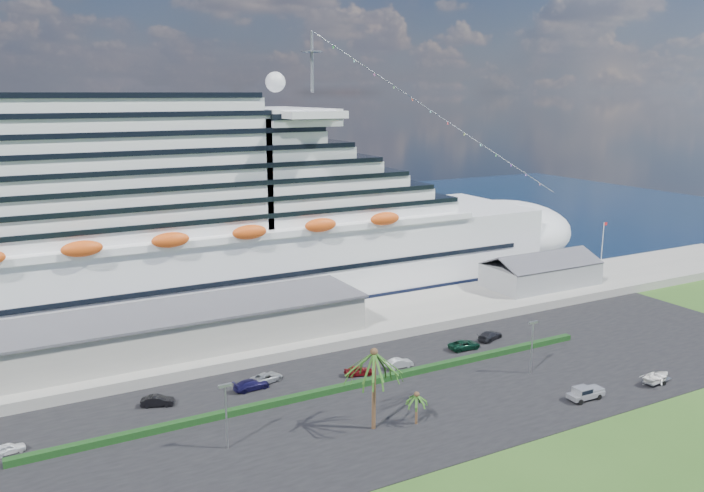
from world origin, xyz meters
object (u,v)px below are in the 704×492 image
pickup_truck (585,392)px  boat_trailer (657,377)px  cruise_ship (163,229)px  parked_car_3 (251,385)px

pickup_truck → boat_trailer: bearing=-5.0°
pickup_truck → boat_trailer: pickup_truck is taller
cruise_ship → pickup_truck: (41.72, -66.69, -15.51)m
parked_car_3 → pickup_truck: (39.83, -25.21, 0.30)m
cruise_ship → pickup_truck: bearing=-58.0°
pickup_truck → parked_car_3: bearing=147.7°
cruise_ship → pickup_truck: cruise_ship is taller
pickup_truck → boat_trailer: size_ratio=0.92×
parked_car_3 → boat_trailer: bearing=-119.4°
parked_car_3 → pickup_truck: bearing=-125.4°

